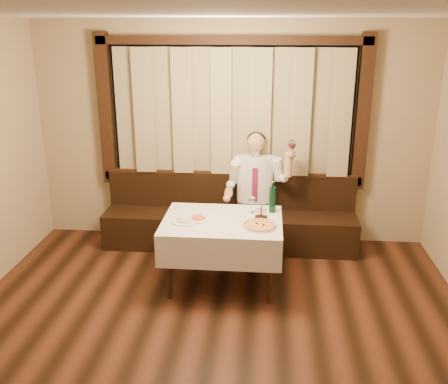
# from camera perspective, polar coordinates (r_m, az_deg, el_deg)

# --- Properties ---
(room) EXTENTS (5.01, 6.01, 2.81)m
(room) POSITION_cam_1_polar(r_m,az_deg,el_deg) (4.40, -1.09, 2.27)
(room) COLOR black
(room) RESTS_ON ground
(banquette) EXTENTS (3.20, 0.61, 0.94)m
(banquette) POSITION_cam_1_polar(r_m,az_deg,el_deg) (6.44, 0.66, -3.46)
(banquette) COLOR black
(banquette) RESTS_ON ground
(dining_table) EXTENTS (1.27, 0.97, 0.76)m
(dining_table) POSITION_cam_1_polar(r_m,az_deg,el_deg) (5.37, -0.19, -4.22)
(dining_table) COLOR black
(dining_table) RESTS_ON ground
(pizza) EXTENTS (0.36, 0.36, 0.04)m
(pizza) POSITION_cam_1_polar(r_m,az_deg,el_deg) (5.15, 4.08, -3.81)
(pizza) COLOR white
(pizza) RESTS_ON dining_table
(pasta_red) EXTENTS (0.25, 0.25, 0.08)m
(pasta_red) POSITION_cam_1_polar(r_m,az_deg,el_deg) (5.32, -2.99, -2.83)
(pasta_red) COLOR white
(pasta_red) RESTS_ON dining_table
(pasta_cream) EXTENTS (0.28, 0.28, 0.10)m
(pasta_cream) POSITION_cam_1_polar(r_m,az_deg,el_deg) (5.27, -4.55, -3.04)
(pasta_cream) COLOR white
(pasta_cream) RESTS_ON dining_table
(green_bottle) EXTENTS (0.08, 0.08, 0.35)m
(green_bottle) POSITION_cam_1_polar(r_m,az_deg,el_deg) (5.51, 5.57, -0.81)
(green_bottle) COLOR #0F4A2B
(green_bottle) RESTS_ON dining_table
(table_wine_glass) EXTENTS (0.07, 0.07, 0.19)m
(table_wine_glass) POSITION_cam_1_polar(r_m,az_deg,el_deg) (5.48, 3.22, -0.98)
(table_wine_glass) COLOR white
(table_wine_glass) RESTS_ON dining_table
(cruet_caddy) EXTENTS (0.13, 0.07, 0.14)m
(cruet_caddy) POSITION_cam_1_polar(r_m,az_deg,el_deg) (5.33, 4.27, -2.65)
(cruet_caddy) COLOR black
(cruet_caddy) RESTS_ON dining_table
(seated_man) EXTENTS (0.84, 0.63, 1.49)m
(seated_man) POSITION_cam_1_polar(r_m,az_deg,el_deg) (6.15, 3.63, 0.85)
(seated_man) COLOR black
(seated_man) RESTS_ON ground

